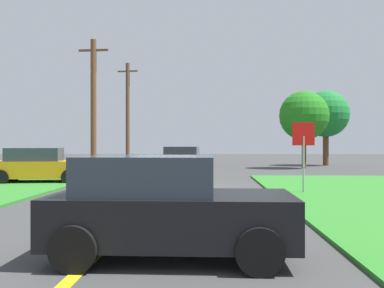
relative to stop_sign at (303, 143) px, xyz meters
name	(u,v)px	position (x,y,z in m)	size (l,w,h in m)	color
ground_plane	(166,187)	(-5.20, 2.42, -1.84)	(120.00, 120.00, 0.00)	#3E3E3E
lane_stripe_center	(133,219)	(-5.20, -5.58, -1.83)	(0.20, 14.00, 0.01)	yellow
stop_sign	(303,143)	(0.00, 0.00, 0.00)	(0.82, 0.19, 2.58)	#9EA0A8
car_approaching_junction	(178,159)	(-5.43, 12.59, -1.03)	(3.94, 2.42, 1.62)	orange
car_behind_on_main_road	(166,207)	(-4.04, -9.18, -1.03)	(3.83, 2.10, 1.62)	black
parked_car_near_building	(39,166)	(-11.19, 4.00, -1.03)	(4.49, 2.51, 1.62)	orange
utility_pole_mid	(93,105)	(-10.29, 10.26, 2.26)	(1.80, 0.35, 8.01)	brown
utility_pole_far	(128,113)	(-10.56, 22.78, 2.67)	(1.80, 0.35, 8.84)	brown
oak_tree_left	(326,114)	(6.20, 21.41, 2.41)	(3.83, 3.83, 6.19)	brown
pine_tree_center	(304,116)	(3.49, 16.93, 2.02)	(3.60, 3.60, 5.67)	brown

